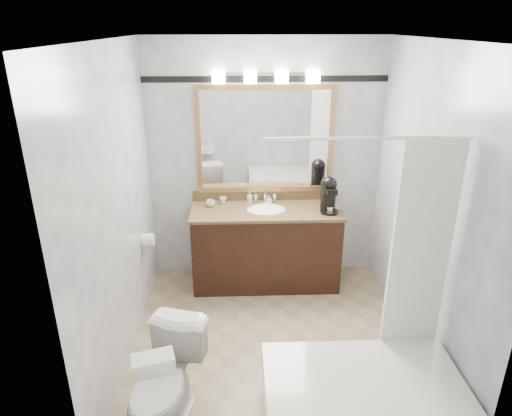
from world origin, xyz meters
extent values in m
cube|color=gray|center=(0.00, 0.00, -0.01)|extent=(2.40, 2.60, 0.01)
cube|color=white|center=(0.00, 0.00, 2.50)|extent=(2.40, 2.60, 0.01)
cube|color=silver|center=(0.00, 1.30, 1.25)|extent=(2.40, 0.01, 2.50)
cube|color=silver|center=(0.00, -1.30, 1.25)|extent=(2.40, 0.01, 2.50)
cube|color=silver|center=(-1.20, 0.00, 1.25)|extent=(0.01, 2.60, 2.50)
cube|color=silver|center=(1.20, 0.00, 1.25)|extent=(0.01, 2.60, 2.50)
cube|color=black|center=(0.00, 1.01, 0.41)|extent=(1.50, 0.55, 0.82)
cube|color=olive|center=(0.00, 1.01, 0.83)|extent=(1.53, 0.58, 0.03)
cube|color=olive|center=(0.00, 1.29, 0.90)|extent=(1.53, 0.03, 0.10)
ellipsoid|color=white|center=(0.00, 1.01, 0.82)|extent=(0.44, 0.34, 0.14)
cube|color=#AE7D4F|center=(0.00, 1.28, 2.02)|extent=(1.40, 0.04, 0.05)
cube|color=#AE7D4F|center=(0.00, 1.28, 0.97)|extent=(1.40, 0.04, 0.05)
cube|color=#AE7D4F|center=(-0.68, 1.28, 1.50)|extent=(0.05, 0.04, 1.00)
cube|color=#AE7D4F|center=(0.68, 1.28, 1.50)|extent=(0.05, 0.04, 1.00)
cube|color=white|center=(0.00, 1.29, 1.50)|extent=(1.30, 0.01, 1.00)
cube|color=silver|center=(0.00, 1.27, 2.15)|extent=(0.90, 0.05, 0.03)
cube|color=white|center=(-0.45, 1.22, 2.13)|extent=(0.12, 0.12, 0.12)
cube|color=white|center=(-0.15, 1.22, 2.13)|extent=(0.12, 0.12, 0.12)
cube|color=white|center=(0.15, 1.22, 2.13)|extent=(0.12, 0.12, 0.12)
cube|color=white|center=(0.45, 1.22, 2.13)|extent=(0.12, 0.12, 0.12)
cube|color=black|center=(0.00, 1.29, 2.10)|extent=(2.40, 0.01, 0.06)
cube|color=white|center=(0.53, -0.92, 0.23)|extent=(1.30, 0.72, 0.45)
cylinder|color=silver|center=(0.53, -0.54, 1.95)|extent=(1.30, 0.02, 0.02)
cube|color=white|center=(0.95, -0.55, 1.18)|extent=(0.40, 0.04, 1.55)
cylinder|color=white|center=(-1.14, 0.66, 0.70)|extent=(0.11, 0.12, 0.12)
imported|color=white|center=(-0.78, -0.86, 0.36)|extent=(0.58, 0.79, 0.72)
cube|color=white|center=(-0.78, -1.12, 0.77)|extent=(0.27, 0.20, 0.10)
cylinder|color=black|center=(0.62, 0.91, 0.86)|extent=(0.18, 0.18, 0.02)
cylinder|color=black|center=(0.62, 0.97, 0.99)|extent=(0.15, 0.15, 0.27)
sphere|color=black|center=(0.62, 0.97, 1.13)|extent=(0.16, 0.16, 0.16)
cube|color=black|center=(0.63, 0.89, 1.08)|extent=(0.11, 0.11, 0.05)
cylinder|color=silver|center=(0.63, 0.89, 0.89)|extent=(0.06, 0.06, 0.06)
imported|color=white|center=(-0.57, 1.12, 0.88)|extent=(0.09, 0.09, 0.07)
imported|color=white|center=(-0.44, 1.19, 0.88)|extent=(0.09, 0.09, 0.07)
imported|color=white|center=(-0.16, 1.22, 0.91)|extent=(0.06, 0.06, 0.11)
imported|color=white|center=(0.04, 1.18, 0.89)|extent=(0.08, 0.08, 0.09)
cube|color=beige|center=(0.02, 1.13, 0.86)|extent=(0.09, 0.06, 0.02)
camera|label=1|loc=(-0.27, -3.25, 2.61)|focal=32.00mm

